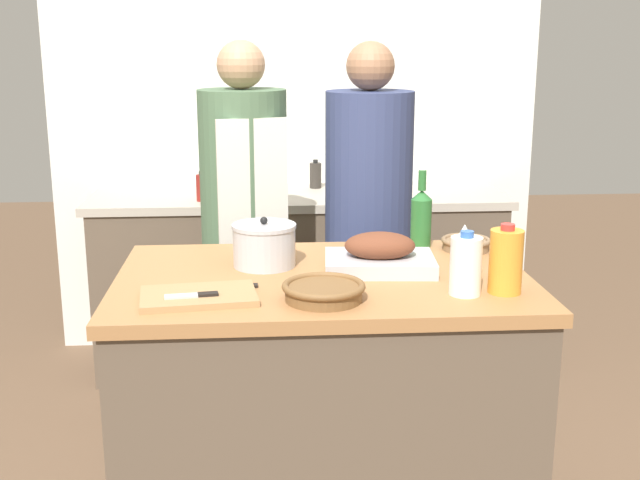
{
  "coord_description": "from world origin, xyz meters",
  "views": [
    {
      "loc": [
        -0.18,
        -2.35,
        1.64
      ],
      "look_at": [
        0.0,
        0.12,
        1.02
      ],
      "focal_mm": 45.0,
      "sensor_mm": 36.0,
      "label": 1
    }
  ],
  "objects_px": {
    "roasting_pan": "(380,256)",
    "person_cook_aproned": "(245,224)",
    "juice_jug": "(506,261)",
    "wine_glass_right": "(471,247)",
    "mixing_bowl": "(466,243)",
    "stock_pot": "(264,245)",
    "wicker_basket": "(324,291)",
    "condiment_bottle_short": "(315,175)",
    "wine_glass_left": "(464,236)",
    "wine_bottle_green": "(421,217)",
    "knife_chef": "(226,286)",
    "person_cook_guest": "(368,226)",
    "cutting_board": "(199,296)",
    "condiment_bottle_tall": "(201,188)",
    "knife_paring": "(193,295)",
    "milk_jug": "(466,265)"
  },
  "relations": [
    {
      "from": "stock_pot",
      "to": "condiment_bottle_short",
      "type": "relative_size",
      "value": 1.38
    },
    {
      "from": "person_cook_guest",
      "to": "wicker_basket",
      "type": "bearing_deg",
      "value": -88.47
    },
    {
      "from": "milk_jug",
      "to": "wine_bottle_green",
      "type": "relative_size",
      "value": 0.69
    },
    {
      "from": "wicker_basket",
      "to": "milk_jug",
      "type": "distance_m",
      "value": 0.41
    },
    {
      "from": "knife_paring",
      "to": "person_cook_guest",
      "type": "xyz_separation_m",
      "value": [
        0.62,
        1.04,
        -0.06
      ]
    },
    {
      "from": "stock_pot",
      "to": "condiment_bottle_short",
      "type": "height_order",
      "value": "stock_pot"
    },
    {
      "from": "condiment_bottle_tall",
      "to": "person_cook_aproned",
      "type": "bearing_deg",
      "value": -68.83
    },
    {
      "from": "wicker_basket",
      "to": "stock_pot",
      "type": "height_order",
      "value": "stock_pot"
    },
    {
      "from": "roasting_pan",
      "to": "wicker_basket",
      "type": "bearing_deg",
      "value": -125.05
    },
    {
      "from": "wine_bottle_green",
      "to": "knife_chef",
      "type": "height_order",
      "value": "wine_bottle_green"
    },
    {
      "from": "wicker_basket",
      "to": "condiment_bottle_short",
      "type": "distance_m",
      "value": 1.98
    },
    {
      "from": "mixing_bowl",
      "to": "condiment_bottle_tall",
      "type": "xyz_separation_m",
      "value": [
        -0.98,
        1.17,
        -0.01
      ]
    },
    {
      "from": "knife_paring",
      "to": "mixing_bowl",
      "type": "bearing_deg",
      "value": 29.53
    },
    {
      "from": "juice_jug",
      "to": "wine_glass_right",
      "type": "distance_m",
      "value": 0.17
    },
    {
      "from": "wine_glass_right",
      "to": "juice_jug",
      "type": "bearing_deg",
      "value": -71.3
    },
    {
      "from": "condiment_bottle_tall",
      "to": "wicker_basket",
      "type": "bearing_deg",
      "value": -74.87
    },
    {
      "from": "mixing_bowl",
      "to": "wine_glass_left",
      "type": "relative_size",
      "value": 1.3
    },
    {
      "from": "knife_paring",
      "to": "condiment_bottle_tall",
      "type": "xyz_separation_m",
      "value": [
        -0.09,
        1.67,
        -0.0
      ]
    },
    {
      "from": "juice_jug",
      "to": "wine_glass_right",
      "type": "xyz_separation_m",
      "value": [
        -0.06,
        0.16,
        -0.0
      ]
    },
    {
      "from": "juice_jug",
      "to": "knife_chef",
      "type": "xyz_separation_m",
      "value": [
        -0.79,
        0.1,
        -0.09
      ]
    },
    {
      "from": "cutting_board",
      "to": "condiment_bottle_short",
      "type": "height_order",
      "value": "condiment_bottle_short"
    },
    {
      "from": "condiment_bottle_short",
      "to": "person_cook_aproned",
      "type": "distance_m",
      "value": 0.93
    },
    {
      "from": "mixing_bowl",
      "to": "roasting_pan",
      "type": "bearing_deg",
      "value": -145.88
    },
    {
      "from": "milk_jug",
      "to": "condiment_bottle_tall",
      "type": "xyz_separation_m",
      "value": [
        -0.85,
        1.65,
        -0.07
      ]
    },
    {
      "from": "roasting_pan",
      "to": "wine_glass_left",
      "type": "height_order",
      "value": "wine_glass_left"
    },
    {
      "from": "knife_chef",
      "to": "cutting_board",
      "type": "bearing_deg",
      "value": -123.97
    },
    {
      "from": "person_cook_aproned",
      "to": "juice_jug",
      "type": "bearing_deg",
      "value": -68.59
    },
    {
      "from": "mixing_bowl",
      "to": "person_cook_guest",
      "type": "distance_m",
      "value": 0.61
    },
    {
      "from": "mixing_bowl",
      "to": "milk_jug",
      "type": "xyz_separation_m",
      "value": [
        -0.13,
        -0.48,
        0.06
      ]
    },
    {
      "from": "knife_chef",
      "to": "person_cook_guest",
      "type": "relative_size",
      "value": 0.12
    },
    {
      "from": "juice_jug",
      "to": "wine_glass_right",
      "type": "relative_size",
      "value": 1.57
    },
    {
      "from": "wine_bottle_green",
      "to": "person_cook_aproned",
      "type": "bearing_deg",
      "value": 138.52
    },
    {
      "from": "cutting_board",
      "to": "wine_glass_right",
      "type": "relative_size",
      "value": 2.67
    },
    {
      "from": "knife_paring",
      "to": "wicker_basket",
      "type": "bearing_deg",
      "value": -0.56
    },
    {
      "from": "juice_jug",
      "to": "knife_chef",
      "type": "distance_m",
      "value": 0.81
    },
    {
      "from": "wicker_basket",
      "to": "wine_bottle_green",
      "type": "height_order",
      "value": "wine_bottle_green"
    },
    {
      "from": "person_cook_aproned",
      "to": "condiment_bottle_tall",
      "type": "bearing_deg",
      "value": 97.73
    },
    {
      "from": "wine_bottle_green",
      "to": "condiment_bottle_short",
      "type": "distance_m",
      "value": 1.43
    },
    {
      "from": "wine_bottle_green",
      "to": "person_cook_aproned",
      "type": "distance_m",
      "value": 0.84
    },
    {
      "from": "roasting_pan",
      "to": "person_cook_aproned",
      "type": "height_order",
      "value": "person_cook_aproned"
    },
    {
      "from": "wine_bottle_green",
      "to": "person_cook_guest",
      "type": "distance_m",
      "value": 0.51
    },
    {
      "from": "person_cook_aproned",
      "to": "person_cook_guest",
      "type": "bearing_deg",
      "value": -21.53
    },
    {
      "from": "cutting_board",
      "to": "knife_paring",
      "type": "height_order",
      "value": "knife_paring"
    },
    {
      "from": "stock_pot",
      "to": "person_cook_aproned",
      "type": "bearing_deg",
      "value": 95.79
    },
    {
      "from": "wine_glass_left",
      "to": "wine_glass_right",
      "type": "height_order",
      "value": "wine_glass_left"
    },
    {
      "from": "condiment_bottle_short",
      "to": "person_cook_guest",
      "type": "xyz_separation_m",
      "value": [
        0.15,
        -0.93,
        -0.06
      ]
    },
    {
      "from": "juice_jug",
      "to": "knife_paring",
      "type": "xyz_separation_m",
      "value": [
        -0.88,
        -0.03,
        -0.07
      ]
    },
    {
      "from": "roasting_pan",
      "to": "knife_paring",
      "type": "distance_m",
      "value": 0.62
    },
    {
      "from": "mixing_bowl",
      "to": "stock_pot",
      "type": "bearing_deg",
      "value": -168.02
    },
    {
      "from": "juice_jug",
      "to": "knife_paring",
      "type": "distance_m",
      "value": 0.88
    }
  ]
}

